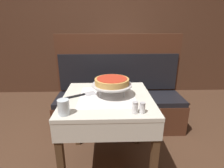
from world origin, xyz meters
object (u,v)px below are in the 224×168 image
(dining_table_front, at_px, (107,108))
(condiment_caddy, at_px, (121,59))
(napkin_holder, at_px, (111,80))
(salt_shaker, at_px, (135,107))
(pizza_pan_stand, at_px, (112,85))
(water_glass_near, at_px, (64,107))
(pizza_server, at_px, (81,95))
(booth_bench, at_px, (119,102))
(pepper_shaker, at_px, (142,108))
(dining_table_rear, at_px, (124,66))
(deep_dish_pizza, at_px, (112,81))

(dining_table_front, relative_size, condiment_caddy, 4.67)
(napkin_holder, bearing_deg, salt_shaker, -77.10)
(pizza_pan_stand, bearing_deg, water_glass_near, -135.55)
(pizza_server, bearing_deg, booth_bench, 62.08)
(pepper_shaker, height_order, condiment_caddy, condiment_caddy)
(dining_table_rear, relative_size, pizza_pan_stand, 2.14)
(dining_table_front, distance_m, salt_shaker, 0.38)
(pizza_server, bearing_deg, dining_table_front, -7.37)
(booth_bench, bearing_deg, napkin_holder, -105.17)
(water_glass_near, height_order, condiment_caddy, condiment_caddy)
(dining_table_front, bearing_deg, condiment_caddy, 80.64)
(pizza_pan_stand, xyz_separation_m, condiment_caddy, (0.21, 1.46, -0.05))
(pizza_server, bearing_deg, deep_dish_pizza, 1.31)
(water_glass_near, bearing_deg, pizza_pan_stand, 44.45)
(booth_bench, bearing_deg, deep_dish_pizza, -99.34)
(water_glass_near, height_order, pepper_shaker, water_glass_near)
(deep_dish_pizza, bearing_deg, salt_shaker, -65.75)
(water_glass_near, xyz_separation_m, condiment_caddy, (0.54, 1.79, -0.01))
(salt_shaker, distance_m, napkin_holder, 0.65)
(salt_shaker, xyz_separation_m, condiment_caddy, (0.06, 1.79, 0.00))
(deep_dish_pizza, bearing_deg, booth_bench, 80.66)
(deep_dish_pizza, relative_size, pepper_shaker, 3.79)
(pizza_server, xyz_separation_m, pepper_shaker, (0.46, -0.33, 0.03))
(condiment_caddy, bearing_deg, dining_table_front, -99.36)
(dining_table_rear, relative_size, pepper_shaker, 9.57)
(dining_table_rear, bearing_deg, booth_bench, -99.53)
(water_glass_near, height_order, napkin_holder, water_glass_near)
(pizza_server, relative_size, water_glass_near, 2.61)
(pepper_shaker, bearing_deg, pizza_pan_stand, 121.05)
(pizza_pan_stand, height_order, condiment_caddy, condiment_caddy)
(deep_dish_pizza, bearing_deg, pizza_server, -178.69)
(dining_table_front, relative_size, booth_bench, 0.46)
(booth_bench, height_order, pizza_pan_stand, booth_bench)
(dining_table_rear, xyz_separation_m, pepper_shaker, (-0.06, -1.87, 0.14))
(dining_table_rear, bearing_deg, condiment_caddy, -122.30)
(dining_table_front, bearing_deg, water_glass_near, -134.99)
(water_glass_near, relative_size, condiment_caddy, 0.65)
(dining_table_front, bearing_deg, dining_table_rear, 79.30)
(booth_bench, distance_m, pizza_server, 0.91)
(dining_table_rear, relative_size, water_glass_near, 6.98)
(booth_bench, distance_m, condiment_caddy, 0.87)
(pizza_pan_stand, height_order, deep_dish_pizza, deep_dish_pizza)
(pepper_shaker, xyz_separation_m, condiment_caddy, (0.01, 1.79, 0.01))
(salt_shaker, relative_size, pepper_shaker, 1.08)
(pizza_pan_stand, bearing_deg, booth_bench, 80.66)
(salt_shaker, bearing_deg, pizza_pan_stand, 114.25)
(pizza_server, relative_size, napkin_holder, 2.77)
(deep_dish_pizza, xyz_separation_m, pepper_shaker, (0.20, -0.33, -0.09))
(dining_table_front, distance_m, napkin_holder, 0.37)
(dining_table_front, height_order, condiment_caddy, condiment_caddy)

